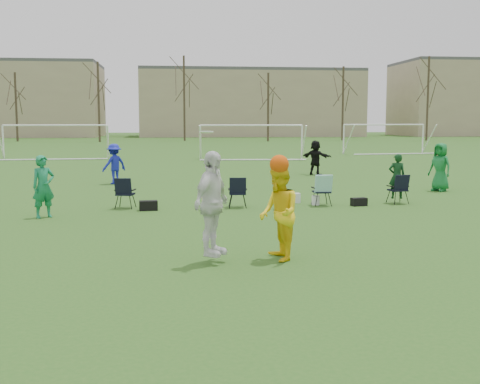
{
  "coord_description": "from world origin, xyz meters",
  "views": [
    {
      "loc": [
        -1.6,
        -10.86,
        2.73
      ],
      "look_at": [
        -0.22,
        1.53,
        1.25
      ],
      "focal_mm": 45.0,
      "sensor_mm": 36.0,
      "label": 1
    }
  ],
  "objects": [
    {
      "name": "fielder_black",
      "position": [
        5.56,
        18.88,
        0.88
      ],
      "size": [
        1.53,
        1.5,
        1.75
      ],
      "primitive_type": "imported",
      "rotation": [
        0.0,
        0.0,
        2.38
      ],
      "color": "black",
      "rests_on": "ground"
    },
    {
      "name": "sideline_setup",
      "position": [
        2.17,
        8.08,
        0.51
      ],
      "size": [
        9.6,
        1.81,
        1.64
      ],
      "color": "#0E3517",
      "rests_on": "ground"
    },
    {
      "name": "building_row",
      "position": [
        6.73,
        96.0,
        5.99
      ],
      "size": [
        126.0,
        16.0,
        13.0
      ],
      "color": "tan",
      "rests_on": "ground"
    },
    {
      "name": "fielder_green_far",
      "position": [
        8.74,
        11.45,
        0.94
      ],
      "size": [
        0.99,
        1.09,
        1.88
      ],
      "primitive_type": "imported",
      "rotation": [
        0.0,
        0.0,
        -1.0
      ],
      "color": "#136E30",
      "rests_on": "ground"
    },
    {
      "name": "goal_left",
      "position": [
        -10.0,
        34.0,
        1.92
      ],
      "size": [
        7.39,
        0.76,
        2.46
      ],
      "rotation": [
        0.0,
        0.0,
        0.09
      ],
      "color": "white",
      "rests_on": "ground"
    },
    {
      "name": "center_contest",
      "position": [
        -0.2,
        0.53,
        1.06
      ],
      "size": [
        2.24,
        1.26,
        2.55
      ],
      "color": "white",
      "rests_on": "ground"
    },
    {
      "name": "ground",
      "position": [
        0.0,
        0.0,
        0.0
      ],
      "size": [
        260.0,
        260.0,
        0.0
      ],
      "primitive_type": "plane",
      "color": "#29581B",
      "rests_on": "ground"
    },
    {
      "name": "goal_mid",
      "position": [
        4.0,
        32.0,
        1.92
      ],
      "size": [
        7.4,
        0.63,
        2.46
      ],
      "rotation": [
        0.0,
        0.0,
        -0.07
      ],
      "color": "white",
      "rests_on": "ground"
    },
    {
      "name": "tree_line",
      "position": [
        0.24,
        69.85,
        5.09
      ],
      "size": [
        110.28,
        3.28,
        11.4
      ],
      "color": "#382B21",
      "rests_on": "ground"
    },
    {
      "name": "fielder_blue",
      "position": [
        -4.14,
        15.53,
        0.87
      ],
      "size": [
        1.28,
        1.21,
        1.74
      ],
      "primitive_type": "imported",
      "rotation": [
        0.0,
        0.0,
        3.82
      ],
      "color": "#161FA8",
      "rests_on": "ground"
    },
    {
      "name": "fielder_green_near",
      "position": [
        -5.25,
        6.48,
        0.88
      ],
      "size": [
        0.77,
        0.71,
        1.77
      ],
      "primitive_type": "imported",
      "rotation": [
        0.0,
        0.0,
        0.57
      ],
      "color": "#167B4E",
      "rests_on": "ground"
    },
    {
      "name": "goal_right",
      "position": [
        16.0,
        38.0,
        1.92
      ],
      "size": [
        7.35,
        1.14,
        2.46
      ],
      "rotation": [
        0.0,
        0.0,
        0.14
      ],
      "color": "white",
      "rests_on": "ground"
    }
  ]
}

